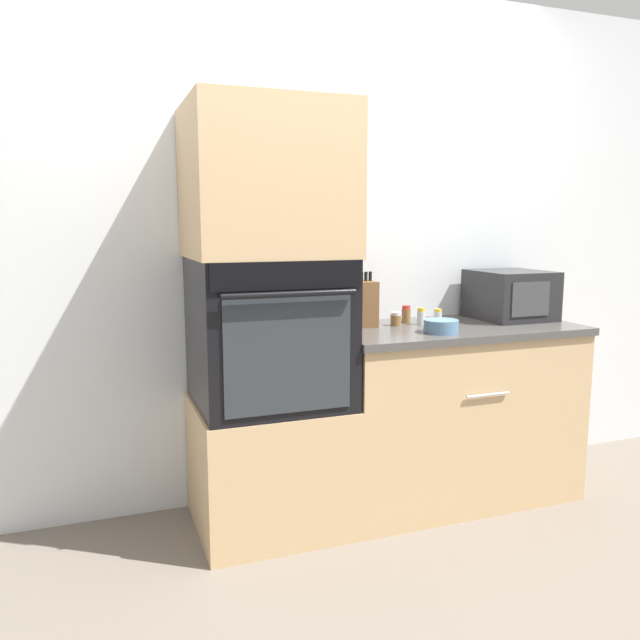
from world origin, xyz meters
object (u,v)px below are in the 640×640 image
object	(u,v)px
microwave	(510,295)
condiment_jar_near	(396,319)
condiment_jar_back	(406,314)
wall_oven	(268,331)
condiment_jar_mid	(438,315)
bowl	(441,326)
knife_block	(366,303)
condiment_jar_far	(421,316)

from	to	relation	value
microwave	condiment_jar_near	bearing A→B (deg)	179.74
microwave	condiment_jar_back	xyz separation A→B (m)	(-0.57, 0.06, -0.08)
wall_oven	condiment_jar_mid	distance (m)	0.95
bowl	condiment_jar_back	world-z (taller)	condiment_jar_back
knife_block	condiment_jar_mid	world-z (taller)	knife_block
bowl	wall_oven	bearing A→B (deg)	168.37
wall_oven	condiment_jar_back	distance (m)	0.77
microwave	knife_block	xyz separation A→B (m)	(-0.81, 0.04, -0.01)
wall_oven	condiment_jar_back	xyz separation A→B (m)	(0.75, 0.15, 0.01)
microwave	condiment_jar_near	world-z (taller)	microwave
condiment_jar_mid	condiment_jar_far	distance (m)	0.16
microwave	condiment_jar_mid	distance (m)	0.41
microwave	bowl	distance (m)	0.62
bowl	condiment_jar_far	bearing A→B (deg)	83.27
microwave	condiment_jar_back	bearing A→B (deg)	173.56
wall_oven	knife_block	distance (m)	0.54
wall_oven	condiment_jar_mid	bearing A→B (deg)	8.96
bowl	knife_block	bearing A→B (deg)	131.46
wall_oven	bowl	xyz separation A→B (m)	(0.77, -0.16, 0.00)
wall_oven	condiment_jar_mid	size ratio (longest dim) A/B	10.37
condiment_jar_back	wall_oven	bearing A→B (deg)	-168.58
microwave	condiment_jar_far	world-z (taller)	microwave
wall_oven	condiment_jar_back	size ratio (longest dim) A/B	7.33
microwave	knife_block	world-z (taller)	knife_block
microwave	condiment_jar_near	distance (m)	0.67
bowl	condiment_jar_back	xyz separation A→B (m)	(-0.01, 0.31, 0.01)
bowl	condiment_jar_mid	xyz separation A→B (m)	(0.17, 0.31, 0.00)
microwave	condiment_jar_far	size ratio (longest dim) A/B	4.54
condiment_jar_mid	condiment_jar_back	xyz separation A→B (m)	(-0.18, 0.01, 0.01)
wall_oven	bowl	bearing A→B (deg)	-11.63
condiment_jar_mid	condiment_jar_far	size ratio (longest dim) A/B	0.74
condiment_jar_far	condiment_jar_mid	bearing A→B (deg)	28.22
condiment_jar_near	condiment_jar_far	bearing A→B (deg)	-7.95
knife_block	condiment_jar_back	xyz separation A→B (m)	(0.24, 0.03, -0.07)
condiment_jar_near	condiment_jar_back	world-z (taller)	condiment_jar_back
knife_block	condiment_jar_near	bearing A→B (deg)	-12.54
bowl	condiment_jar_back	bearing A→B (deg)	92.48
condiment_jar_near	condiment_jar_back	size ratio (longest dim) A/B	0.75
knife_block	condiment_jar_mid	xyz separation A→B (m)	(0.41, 0.02, -0.08)
wall_oven	condiment_jar_near	world-z (taller)	wall_oven
wall_oven	condiment_jar_mid	xyz separation A→B (m)	(0.93, 0.15, 0.00)
condiment_jar_far	condiment_jar_back	world-z (taller)	condiment_jar_back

